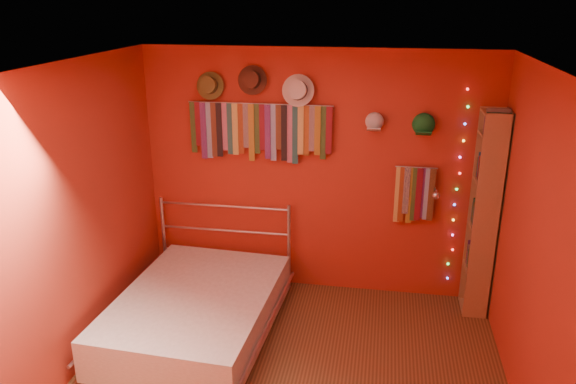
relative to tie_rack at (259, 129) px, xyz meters
The scene contains 15 objects.
back_wall 0.73m from the tie_rack, ahead, with size 3.50×0.02×2.50m, color maroon.
right_wall 2.90m from the tie_rack, 36.01° to the right, with size 0.02×3.50×2.50m, color maroon.
left_wall 2.11m from the tie_rack, 125.05° to the right, with size 0.02×3.50×2.50m, color maroon.
ceiling 1.95m from the tie_rack, 71.37° to the right, with size 3.50×3.50×0.02m, color white.
tie_rack is the anchor object (origin of this frame).
small_tie_rack 1.65m from the tie_rack, ahead, with size 0.40×0.03×0.58m.
fedora_olive 0.64m from the tie_rack, behind, with size 0.27×0.15×0.27m.
fedora_brown 0.49m from the tie_rack, 152.50° to the right, with size 0.28×0.15×0.28m.
fedora_white 0.56m from the tie_rack, ahead, with size 0.31×0.17×0.31m.
cap_white 1.13m from the tie_rack, ahead, with size 0.18×0.22×0.18m.
cap_green 1.58m from the tie_rack, ahead, with size 0.20×0.25×0.20m.
fairy_lights 2.01m from the tie_rack, ahead, with size 0.05×0.02×1.95m.
reading_lamp 1.81m from the tie_rack, ahead, with size 0.07×0.31×0.09m.
bookshelf 2.33m from the tie_rack, ahead, with size 0.25×0.34×2.00m.
bed 1.84m from the tie_rack, 110.66° to the right, with size 1.51×1.97×0.93m.
Camera 1 is at (0.65, -3.60, 2.96)m, focal length 35.00 mm.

